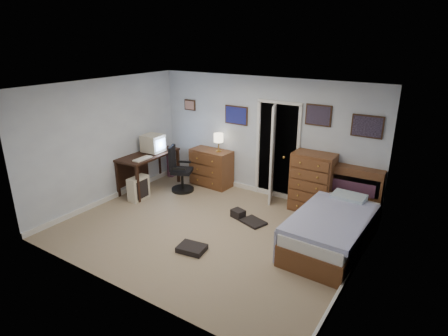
{
  "coord_description": "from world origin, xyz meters",
  "views": [
    {
      "loc": [
        3.43,
        -4.81,
        3.27
      ],
      "look_at": [
        0.12,
        0.3,
        1.1
      ],
      "focal_mm": 30.0,
      "sensor_mm": 36.0,
      "label": 1
    }
  ],
  "objects_px": {
    "office_chair": "(180,174)",
    "low_dresser": "(211,168)",
    "computer_desk": "(145,161)",
    "tall_dresser": "(312,182)",
    "bed": "(331,230)"
  },
  "relations": [
    {
      "from": "office_chair",
      "to": "low_dresser",
      "type": "bearing_deg",
      "value": 34.98
    },
    {
      "from": "computer_desk",
      "to": "low_dresser",
      "type": "distance_m",
      "value": 1.49
    },
    {
      "from": "computer_desk",
      "to": "office_chair",
      "type": "bearing_deg",
      "value": 19.45
    },
    {
      "from": "computer_desk",
      "to": "office_chair",
      "type": "relative_size",
      "value": 1.42
    },
    {
      "from": "office_chair",
      "to": "tall_dresser",
      "type": "bearing_deg",
      "value": -11.38
    },
    {
      "from": "bed",
      "to": "low_dresser",
      "type": "bearing_deg",
      "value": 161.53
    },
    {
      "from": "office_chair",
      "to": "tall_dresser",
      "type": "xyz_separation_m",
      "value": [
        2.79,
        0.64,
        0.19
      ]
    },
    {
      "from": "computer_desk",
      "to": "low_dresser",
      "type": "xyz_separation_m",
      "value": [
        1.12,
        0.95,
        -0.22
      ]
    },
    {
      "from": "office_chair",
      "to": "low_dresser",
      "type": "height_order",
      "value": "office_chair"
    },
    {
      "from": "low_dresser",
      "to": "tall_dresser",
      "type": "bearing_deg",
      "value": 2.86
    },
    {
      "from": "computer_desk",
      "to": "tall_dresser",
      "type": "relative_size",
      "value": 1.24
    },
    {
      "from": "low_dresser",
      "to": "tall_dresser",
      "type": "xyz_separation_m",
      "value": [
        2.39,
        -0.02,
        0.17
      ]
    },
    {
      "from": "computer_desk",
      "to": "low_dresser",
      "type": "relative_size",
      "value": 1.54
    },
    {
      "from": "computer_desk",
      "to": "bed",
      "type": "height_order",
      "value": "computer_desk"
    },
    {
      "from": "low_dresser",
      "to": "bed",
      "type": "distance_m",
      "value": 3.37
    }
  ]
}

